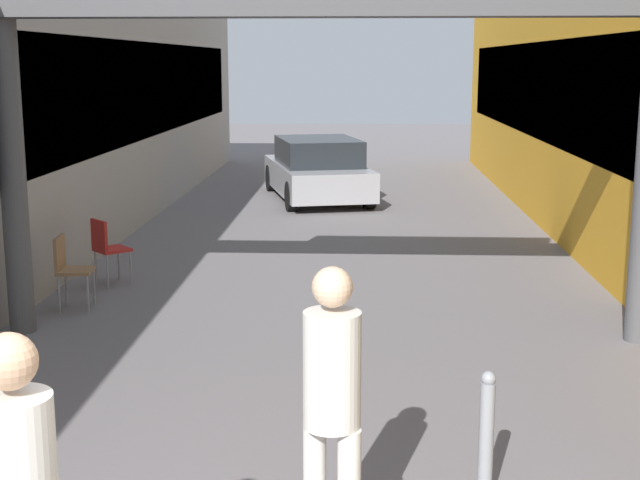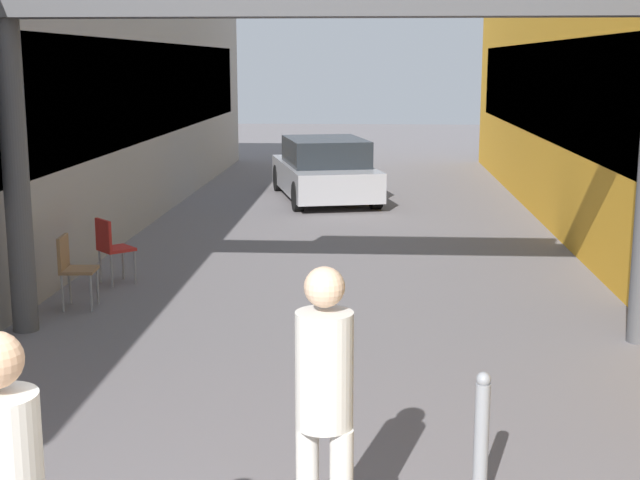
{
  "view_description": "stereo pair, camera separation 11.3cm",
  "coord_description": "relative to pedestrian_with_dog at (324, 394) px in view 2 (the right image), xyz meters",
  "views": [
    {
      "loc": [
        0.39,
        -2.68,
        2.94
      ],
      "look_at": [
        0.0,
        5.45,
        1.3
      ],
      "focal_mm": 50.0,
      "sensor_mm": 36.0,
      "label": 1
    },
    {
      "loc": [
        0.5,
        -2.68,
        2.94
      ],
      "look_at": [
        0.0,
        5.45,
        1.3
      ],
      "focal_mm": 50.0,
      "sensor_mm": 36.0,
      "label": 2
    }
  ],
  "objects": [
    {
      "name": "storefront_left",
      "position": [
        -5.32,
        8.78,
        1.16
      ],
      "size": [
        3.0,
        26.0,
        4.39
      ],
      "color": "#9E9993",
      "rests_on": "ground_plane"
    },
    {
      "name": "arcade_sign_gateway",
      "position": [
        -0.22,
        4.38,
        2.14
      ],
      "size": [
        7.4,
        0.47,
        4.44
      ],
      "color": "#4C4C4F",
      "rests_on": "ground_plane"
    },
    {
      "name": "pedestrian_with_dog",
      "position": [
        0.0,
        0.0,
        0.0
      ],
      "size": [
        0.46,
        0.46,
        1.8
      ],
      "color": "silver",
      "rests_on": "ground_plane"
    },
    {
      "name": "bollard_post_metal",
      "position": [
        1.01,
        0.69,
        -0.56
      ],
      "size": [
        0.1,
        0.1,
        0.94
      ],
      "color": "gray",
      "rests_on": "ground_plane"
    },
    {
      "name": "cafe_chair_wood_nearer",
      "position": [
        -3.34,
        5.34,
        -0.5
      ],
      "size": [
        0.43,
        0.43,
        0.89
      ],
      "color": "gray",
      "rests_on": "ground_plane"
    },
    {
      "name": "cafe_chair_red_farther",
      "position": [
        -3.22,
        6.52,
        -0.5
      ],
      "size": [
        0.57,
        0.57,
        0.89
      ],
      "color": "gray",
      "rests_on": "ground_plane"
    },
    {
      "name": "parked_car_silver",
      "position": [
        -0.79,
        14.14,
        -0.39
      ],
      "size": [
        2.65,
        4.3,
        1.33
      ],
      "color": "#99999E",
      "rests_on": "ground_plane"
    }
  ]
}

